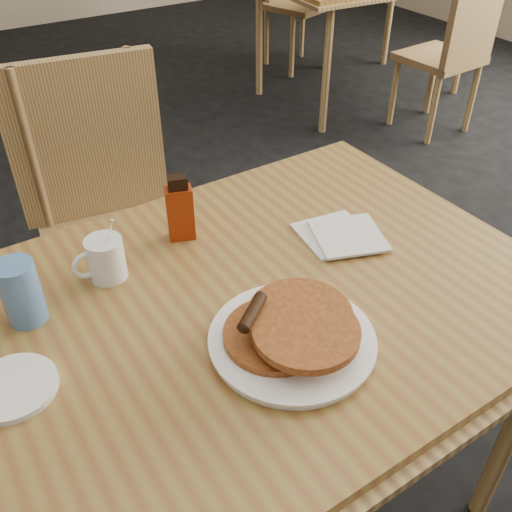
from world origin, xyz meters
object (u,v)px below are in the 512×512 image
at_px(main_table, 231,319).
at_px(chair_main_far, 108,200).
at_px(pancake_plate, 292,334).
at_px(coffee_mug, 105,258).
at_px(chair_neighbor_near, 455,45).
at_px(blue_tumbler, 21,292).
at_px(syrup_bottle, 180,210).

distance_m(main_table, chair_main_far, 0.76).
relative_size(pancake_plate, coffee_mug, 2.10).
distance_m(chair_neighbor_near, blue_tumbler, 2.84).
relative_size(main_table, blue_tumbler, 10.55).
bearing_deg(coffee_mug, main_table, -49.81).
bearing_deg(pancake_plate, coffee_mug, 120.22).
bearing_deg(blue_tumbler, chair_main_far, 59.44).
xyz_separation_m(coffee_mug, blue_tumbler, (-0.17, -0.04, 0.02)).
distance_m(pancake_plate, syrup_bottle, 0.40).
relative_size(syrup_bottle, blue_tumbler, 1.21).
xyz_separation_m(pancake_plate, syrup_bottle, (-0.02, 0.39, 0.05)).
height_order(main_table, coffee_mug, coffee_mug).
xyz_separation_m(pancake_plate, coffee_mug, (-0.20, 0.35, 0.02)).
height_order(chair_neighbor_near, blue_tumbler, blue_tumbler).
distance_m(chair_main_far, coffee_mug, 0.61).
height_order(chair_main_far, coffee_mug, chair_main_far).
bearing_deg(pancake_plate, blue_tumbler, 139.76).
bearing_deg(pancake_plate, chair_neighbor_near, 35.11).
height_order(chair_main_far, syrup_bottle, chair_main_far).
distance_m(chair_main_far, pancake_plate, 0.92).
height_order(pancake_plate, blue_tumbler, blue_tumbler).
distance_m(chair_neighbor_near, syrup_bottle, 2.49).
bearing_deg(blue_tumbler, syrup_bottle, 12.84).
distance_m(main_table, pancake_plate, 0.17).
height_order(coffee_mug, blue_tumbler, coffee_mug).
distance_m(syrup_bottle, blue_tumbler, 0.36).
xyz_separation_m(pancake_plate, blue_tumbler, (-0.37, 0.31, 0.04)).
bearing_deg(chair_main_far, main_table, -83.06).
height_order(pancake_plate, coffee_mug, coffee_mug).
height_order(main_table, blue_tumbler, blue_tumbler).
bearing_deg(coffee_mug, chair_main_far, 72.95).
relative_size(main_table, chair_neighbor_near, 1.52).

